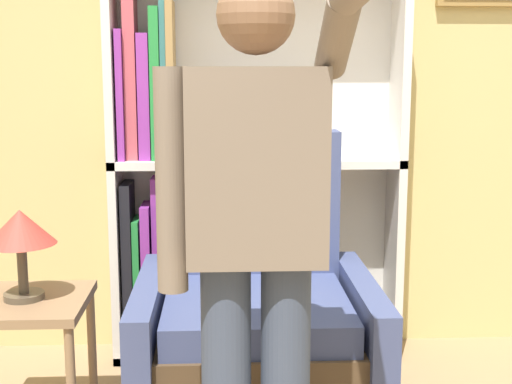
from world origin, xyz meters
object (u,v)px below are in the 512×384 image
at_px(side_table, 26,320).
at_px(bookcase, 217,172).
at_px(armchair, 255,330).
at_px(person_standing, 255,232).
at_px(table_lamp, 20,232).

bearing_deg(side_table, bookcase, 45.59).
height_order(armchair, person_standing, person_standing).
height_order(person_standing, table_lamp, person_standing).
distance_m(bookcase, side_table, 1.17).
bearing_deg(bookcase, side_table, -134.41).
relative_size(person_standing, table_lamp, 4.78).
bearing_deg(table_lamp, side_table, 0.00).
relative_size(bookcase, side_table, 3.57).
xyz_separation_m(bookcase, armchair, (0.16, -0.64, -0.57)).
xyz_separation_m(bookcase, side_table, (-0.75, -0.76, -0.46)).
xyz_separation_m(side_table, table_lamp, (0.00, 0.00, 0.35)).
relative_size(armchair, table_lamp, 3.29).
bearing_deg(armchair, person_standing, -92.68).
xyz_separation_m(armchair, table_lamp, (-0.90, -0.12, 0.46)).
bearing_deg(table_lamp, bookcase, 45.59).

